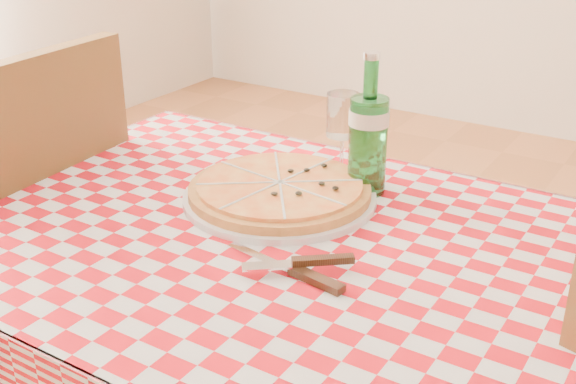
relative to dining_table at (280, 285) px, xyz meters
name	(u,v)px	position (x,y,z in m)	size (l,w,h in m)	color
dining_table	(280,285)	(0.00, 0.00, 0.00)	(1.20, 0.80, 0.75)	brown
tablecloth	(279,239)	(0.00, 0.00, 0.09)	(1.30, 0.90, 0.01)	#AD0A14
chair_far	(26,232)	(-0.70, -0.01, -0.08)	(0.49, 0.49, 1.01)	brown
pizza_plate	(280,189)	(-0.08, 0.13, 0.12)	(0.38, 0.38, 0.05)	gold
water_bottle	(369,124)	(0.04, 0.26, 0.24)	(0.08, 0.08, 0.28)	#1B6D29
wine_glass	(342,134)	(-0.05, 0.32, 0.19)	(0.07, 0.07, 0.18)	white
cutlery	(292,265)	(0.08, -0.09, 0.11)	(0.26, 0.21, 0.03)	silver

